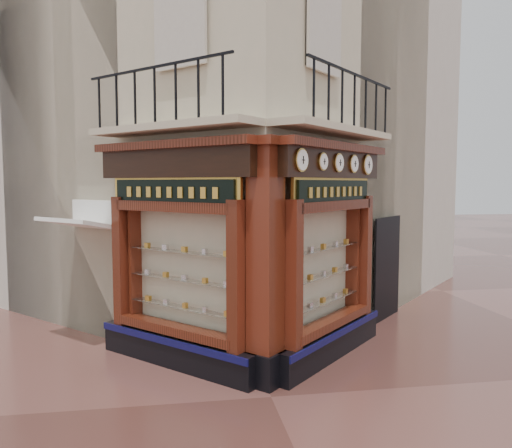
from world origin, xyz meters
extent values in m
plane|color=#4E2A24|center=(0.00, 0.00, 0.00)|extent=(80.00, 80.00, 0.00)
cube|color=#BEB395|center=(0.00, 6.16, 6.00)|extent=(11.31, 11.31, 12.00)
cube|color=beige|center=(-2.47, 8.63, 5.50)|extent=(11.31, 11.31, 11.00)
cube|color=beige|center=(2.47, 8.63, 5.50)|extent=(11.31, 11.31, 11.00)
cube|color=black|center=(-1.44, 1.54, 0.28)|extent=(2.72, 2.72, 0.55)
cube|color=#0D0C40|center=(-1.57, 1.41, 0.49)|extent=(2.50, 2.50, 0.12)
cube|color=#38150A|center=(-0.45, 0.55, 1.77)|extent=(0.37, 0.37, 2.45)
cube|color=#38150A|center=(-2.43, 2.53, 1.77)|extent=(0.37, 0.37, 2.45)
cube|color=beige|center=(-1.20, 1.77, 1.75)|extent=(1.80, 1.80, 2.10)
cube|color=black|center=(-1.42, 1.55, 3.60)|extent=(2.69, 2.69, 0.50)
cube|color=#38150A|center=(-1.47, 1.50, 3.91)|extent=(2.86, 2.86, 0.14)
cube|color=black|center=(1.44, 1.54, 0.28)|extent=(2.72, 2.72, 0.55)
cube|color=#0D0C40|center=(1.57, 1.41, 0.49)|extent=(2.50, 2.50, 0.12)
cube|color=#38150A|center=(0.45, 0.55, 1.77)|extent=(0.37, 0.37, 2.45)
cube|color=#38150A|center=(2.43, 2.53, 1.77)|extent=(0.37, 0.37, 2.45)
cube|color=beige|center=(1.20, 1.77, 1.75)|extent=(1.80, 1.80, 2.10)
cube|color=black|center=(1.42, 1.55, 3.60)|extent=(2.69, 2.69, 0.50)
cube|color=#38150A|center=(1.47, 1.50, 3.91)|extent=(2.86, 2.86, 0.14)
cube|color=black|center=(0.00, 0.50, 0.28)|extent=(0.78, 0.78, 0.55)
cube|color=#38150A|center=(0.00, 0.50, 2.20)|extent=(0.64, 0.64, 3.50)
cube|color=#38150A|center=(0.00, 0.50, 3.91)|extent=(0.85, 0.85, 0.14)
cube|color=#BEB395|center=(-1.48, 1.49, 4.20)|extent=(2.97, 2.97, 0.12)
cube|color=black|center=(-1.72, 1.26, 5.15)|extent=(2.36, 2.36, 0.04)
cube|color=#BEB395|center=(1.48, 1.49, 4.20)|extent=(2.97, 2.97, 0.12)
cube|color=black|center=(1.72, 1.26, 5.15)|extent=(2.36, 2.36, 0.04)
cylinder|color=#B2893B|center=(0.56, 0.47, 3.62)|extent=(0.30, 0.30, 0.38)
cylinder|color=white|center=(0.58, 0.45, 3.62)|extent=(0.24, 0.24, 0.32)
cube|color=black|center=(0.59, 0.44, 3.62)|extent=(0.02, 0.02, 0.13)
cube|color=black|center=(0.59, 0.44, 3.62)|extent=(0.07, 0.07, 0.01)
cylinder|color=#B2893B|center=(1.06, 0.97, 3.62)|extent=(0.25, 0.25, 0.31)
cylinder|color=white|center=(1.08, 0.95, 3.62)|extent=(0.20, 0.20, 0.26)
cube|color=black|center=(1.09, 0.94, 3.62)|extent=(0.02, 0.02, 0.10)
cube|color=black|center=(1.09, 0.94, 3.62)|extent=(0.06, 0.06, 0.01)
cylinder|color=#B2893B|center=(1.48, 1.39, 3.62)|extent=(0.28, 0.28, 0.34)
cylinder|color=white|center=(1.50, 1.37, 3.62)|extent=(0.22, 0.22, 0.29)
cube|color=black|center=(1.51, 1.36, 3.62)|extent=(0.02, 0.02, 0.11)
cube|color=black|center=(1.51, 1.36, 3.62)|extent=(0.07, 0.07, 0.01)
cylinder|color=#B2893B|center=(1.93, 1.83, 3.62)|extent=(0.28, 0.28, 0.34)
cylinder|color=white|center=(1.95, 1.81, 3.62)|extent=(0.22, 0.22, 0.30)
cube|color=black|center=(1.96, 1.80, 3.62)|extent=(0.02, 0.02, 0.11)
cube|color=black|center=(1.96, 1.80, 3.62)|extent=(0.07, 0.07, 0.01)
cylinder|color=#B2893B|center=(2.39, 2.29, 3.62)|extent=(0.32, 0.32, 0.40)
cylinder|color=white|center=(2.41, 2.27, 3.62)|extent=(0.26, 0.26, 0.35)
cube|color=black|center=(2.42, 2.26, 3.62)|extent=(0.02, 0.02, 0.13)
cube|color=black|center=(2.42, 2.26, 3.62)|extent=(0.08, 0.08, 0.01)
cube|color=gold|center=(-1.45, 1.53, 3.10)|extent=(2.17, 2.17, 0.58)
cube|color=black|center=(-1.48, 1.50, 3.10)|extent=(2.02, 2.02, 0.44)
cube|color=gold|center=(1.45, 1.53, 3.10)|extent=(2.08, 2.08, 0.56)
cube|color=black|center=(1.48, 1.50, 3.10)|extent=(1.94, 1.94, 0.42)
camera|label=1|loc=(-1.41, -7.23, 3.26)|focal=35.00mm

